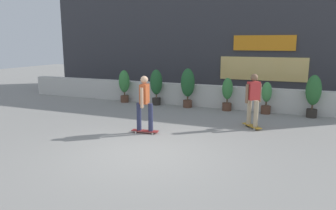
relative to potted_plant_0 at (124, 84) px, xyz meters
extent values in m
plane|color=gray|center=(3.78, -5.55, -0.82)|extent=(48.00, 48.00, 0.00)
cube|color=beige|center=(3.78, 0.45, -0.37)|extent=(18.00, 0.40, 0.90)
cube|color=#38383D|center=(3.78, 4.45, 2.43)|extent=(20.00, 2.00, 6.50)
cube|color=orange|center=(5.50, 3.41, 1.78)|extent=(2.80, 0.08, 0.70)
cube|color=#F2CC72|center=(5.50, 3.42, 0.58)|extent=(4.00, 0.06, 1.10)
cylinder|color=brown|center=(0.00, 0.00, -0.67)|extent=(0.36, 0.36, 0.30)
cylinder|color=brown|center=(0.00, 0.00, -0.45)|extent=(0.06, 0.06, 0.15)
ellipsoid|color=#387F3D|center=(0.00, 0.00, 0.12)|extent=(0.48, 0.48, 0.98)
cylinder|color=#2D2823|center=(1.56, 0.00, -0.67)|extent=(0.36, 0.36, 0.30)
cylinder|color=brown|center=(1.56, 0.00, -0.45)|extent=(0.06, 0.06, 0.15)
ellipsoid|color=#235B2D|center=(1.56, 0.00, 0.16)|extent=(0.52, 0.52, 1.06)
cylinder|color=brown|center=(2.97, 0.00, -0.67)|extent=(0.36, 0.36, 0.30)
cylinder|color=brown|center=(2.97, 0.00, -0.45)|extent=(0.06, 0.06, 0.15)
ellipsoid|color=#235B2D|center=(2.97, 0.00, 0.20)|extent=(0.56, 0.56, 1.15)
cylinder|color=brown|center=(4.60, 0.00, -0.67)|extent=(0.36, 0.36, 0.30)
cylinder|color=brown|center=(4.60, 0.00, -0.45)|extent=(0.06, 0.06, 0.15)
ellipsoid|color=#387F3D|center=(4.60, 0.00, 0.05)|extent=(0.41, 0.41, 0.84)
cylinder|color=brown|center=(6.07, 0.00, -0.67)|extent=(0.36, 0.36, 0.30)
cylinder|color=brown|center=(6.07, 0.00, -0.45)|extent=(0.06, 0.06, 0.15)
ellipsoid|color=#428C47|center=(6.07, 0.00, 0.00)|extent=(0.37, 0.37, 0.75)
cylinder|color=#2D2823|center=(7.64, 0.00, -0.67)|extent=(0.36, 0.36, 0.30)
cylinder|color=brown|center=(7.64, 0.00, -0.45)|extent=(0.06, 0.06, 0.15)
ellipsoid|color=#2D6B33|center=(7.64, 0.00, 0.16)|extent=(0.52, 0.52, 1.07)
cube|color=#BF8C26|center=(5.88, -2.25, -0.75)|extent=(0.69, 0.72, 0.02)
cylinder|color=silver|center=(5.64, -2.11, -0.79)|extent=(0.06, 0.06, 0.06)
cylinder|color=silver|center=(5.76, -2.00, -0.79)|extent=(0.06, 0.06, 0.06)
cylinder|color=silver|center=(6.00, -2.49, -0.79)|extent=(0.06, 0.06, 0.06)
cylinder|color=silver|center=(6.11, -2.39, -0.79)|extent=(0.06, 0.06, 0.06)
cylinder|color=tan|center=(5.76, -2.12, -0.33)|extent=(0.14, 0.14, 0.82)
cylinder|color=tan|center=(6.00, -2.38, -0.33)|extent=(0.14, 0.14, 0.82)
cube|color=red|center=(5.88, -2.25, 0.36)|extent=(0.40, 0.39, 0.56)
sphere|color=brown|center=(5.88, -2.25, 0.77)|extent=(0.22, 0.22, 0.22)
cylinder|color=brown|center=(5.71, -2.41, 0.28)|extent=(0.09, 0.09, 0.58)
cylinder|color=brown|center=(6.05, -2.09, 0.28)|extent=(0.09, 0.09, 0.58)
cube|color=maroon|center=(3.04, -4.06, -0.75)|extent=(0.82, 0.31, 0.02)
cylinder|color=silver|center=(2.79, -4.17, -0.79)|extent=(0.06, 0.04, 0.06)
cylinder|color=silver|center=(2.77, -4.01, -0.79)|extent=(0.06, 0.04, 0.06)
cylinder|color=silver|center=(3.31, -4.10, -0.79)|extent=(0.06, 0.04, 0.06)
cylinder|color=silver|center=(3.29, -3.94, -0.79)|extent=(0.06, 0.04, 0.06)
cylinder|color=#282D4C|center=(2.86, -4.08, -0.33)|extent=(0.14, 0.14, 0.82)
cylinder|color=#282D4C|center=(3.22, -4.03, -0.33)|extent=(0.14, 0.14, 0.82)
cube|color=#B24C26|center=(3.04, -4.06, 0.36)|extent=(0.25, 0.38, 0.56)
sphere|color=tan|center=(3.04, -4.06, 0.77)|extent=(0.22, 0.22, 0.22)
cylinder|color=tan|center=(3.07, -4.29, 0.28)|extent=(0.09, 0.09, 0.58)
cylinder|color=tan|center=(3.01, -3.83, 0.28)|extent=(0.09, 0.09, 0.58)
camera|label=1|loc=(7.17, -12.23, 1.84)|focal=34.20mm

